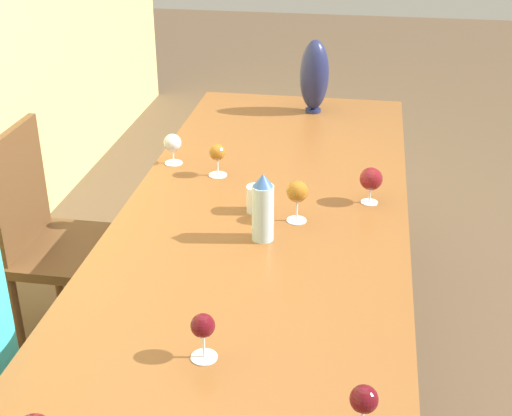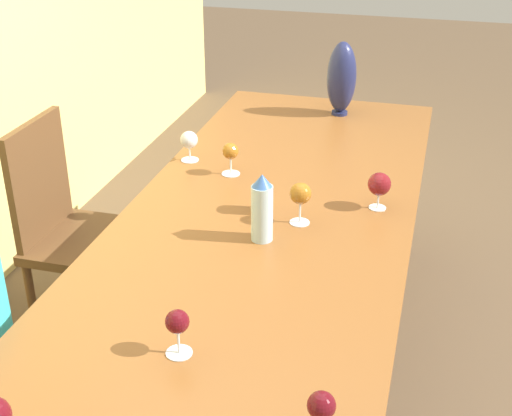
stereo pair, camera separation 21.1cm
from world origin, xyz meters
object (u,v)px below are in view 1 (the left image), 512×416
(wine_glass_0, at_px, (364,401))
(wine_glass_3, at_px, (371,179))
(chair_far, at_px, (56,236))
(water_tumbler, at_px, (256,199))
(vase, at_px, (314,75))
(wine_glass_2, at_px, (203,328))
(water_bottle, at_px, (263,208))
(wine_glass_4, at_px, (217,154))
(wine_glass_5, at_px, (297,193))
(wine_glass_1, at_px, (173,144))

(wine_glass_0, bearing_deg, wine_glass_3, 0.31)
(wine_glass_3, bearing_deg, chair_far, 90.02)
(water_tumbler, distance_m, vase, 1.09)
(wine_glass_0, xyz_separation_m, chair_far, (1.13, 1.22, -0.34))
(wine_glass_2, distance_m, chair_far, 1.30)
(water_bottle, height_order, wine_glass_3, water_bottle)
(water_bottle, height_order, wine_glass_4, water_bottle)
(vase, relative_size, wine_glass_3, 2.59)
(water_tumbler, relative_size, wine_glass_0, 0.78)
(wine_glass_0, distance_m, wine_glass_5, 0.98)
(chair_far, bearing_deg, wine_glass_4, -77.18)
(water_bottle, xyz_separation_m, water_tumbler, (0.19, 0.05, -0.06))
(vase, xyz_separation_m, chair_far, (-0.94, 0.93, -0.43))
(wine_glass_2, bearing_deg, wine_glass_0, -115.75)
(wine_glass_4, bearing_deg, wine_glass_5, -133.35)
(water_tumbler, height_order, wine_glass_2, wine_glass_2)
(wine_glass_2, distance_m, wine_glass_3, 1.02)
(wine_glass_4, height_order, wine_glass_5, wine_glass_5)
(vase, relative_size, chair_far, 0.36)
(wine_glass_2, xyz_separation_m, wine_glass_5, (0.76, -0.15, 0.01))
(wine_glass_0, height_order, wine_glass_5, wine_glass_5)
(wine_glass_0, xyz_separation_m, wine_glass_1, (1.36, 0.79, -0.00))
(water_bottle, distance_m, water_tumbler, 0.21)
(water_bottle, relative_size, chair_far, 0.24)
(wine_glass_2, height_order, wine_glass_5, wine_glass_5)
(water_bottle, height_order, wine_glass_1, water_bottle)
(vase, xyz_separation_m, wine_glass_5, (-1.12, -0.05, -0.07))
(water_tumbler, relative_size, chair_far, 0.10)
(wine_glass_2, height_order, chair_far, chair_far)
(water_bottle, relative_size, wine_glass_0, 1.88)
(water_bottle, height_order, vase, vase)
(wine_glass_2, xyz_separation_m, wine_glass_4, (1.08, 0.20, -0.00))
(wine_glass_5, height_order, chair_far, chair_far)
(water_bottle, distance_m, wine_glass_2, 0.62)
(wine_glass_0, relative_size, wine_glass_3, 0.92)
(wine_glass_3, bearing_deg, wine_glass_1, 73.64)
(water_bottle, bearing_deg, wine_glass_1, 39.04)
(vase, bearing_deg, wine_glass_4, 159.58)
(chair_far, bearing_deg, wine_glass_5, -100.39)
(water_tumbler, xyz_separation_m, wine_glass_5, (-0.05, -0.15, 0.06))
(wine_glass_3, xyz_separation_m, wine_glass_4, (0.14, 0.58, -0.00))
(vase, xyz_separation_m, wine_glass_4, (-0.80, 0.30, -0.09))
(wine_glass_5, relative_size, chair_far, 0.15)
(water_bottle, height_order, chair_far, water_bottle)
(wine_glass_1, distance_m, wine_glass_3, 0.82)
(wine_glass_0, distance_m, wine_glass_2, 0.44)
(vase, bearing_deg, wine_glass_1, 145.05)
(wine_glass_1, bearing_deg, wine_glass_3, -106.36)
(wine_glass_2, relative_size, wine_glass_5, 0.87)
(wine_glass_0, bearing_deg, chair_far, 47.28)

